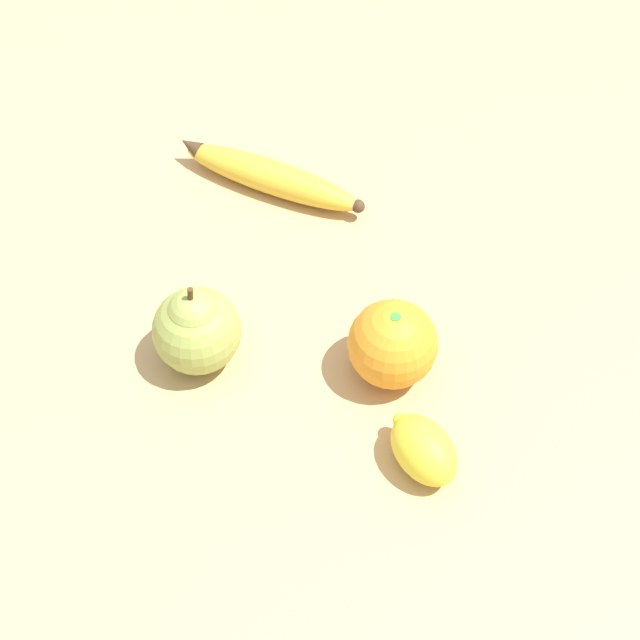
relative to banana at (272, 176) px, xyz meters
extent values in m
plane|color=tan|center=(-0.15, -0.06, -0.02)|extent=(3.00, 3.00, 0.00)
ellipsoid|color=gold|center=(0.00, 0.00, 0.00)|extent=(0.12, 0.20, 0.04)
cone|color=#47331E|center=(0.04, 0.09, 0.01)|extent=(0.03, 0.03, 0.03)
sphere|color=#47331E|center=(-0.04, -0.09, 0.00)|extent=(0.01, 0.01, 0.01)
sphere|color=orange|center=(-0.23, -0.12, 0.02)|extent=(0.08, 0.08, 0.08)
cylinder|color=#3D8438|center=(-0.23, -0.12, 0.06)|extent=(0.01, 0.01, 0.00)
sphere|color=#99A84C|center=(-0.22, 0.05, 0.02)|extent=(0.08, 0.08, 0.08)
sphere|color=#99A84C|center=(-0.22, 0.05, 0.04)|extent=(0.05, 0.05, 0.05)
cylinder|color=#4C3319|center=(-0.22, 0.05, 0.07)|extent=(0.01, 0.01, 0.02)
ellipsoid|color=yellow|center=(-0.33, -0.14, 0.01)|extent=(0.08, 0.08, 0.05)
sphere|color=yellow|center=(-0.30, -0.12, 0.01)|extent=(0.01, 0.01, 0.01)
camera|label=1|loc=(-0.69, -0.06, 0.66)|focal=50.00mm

